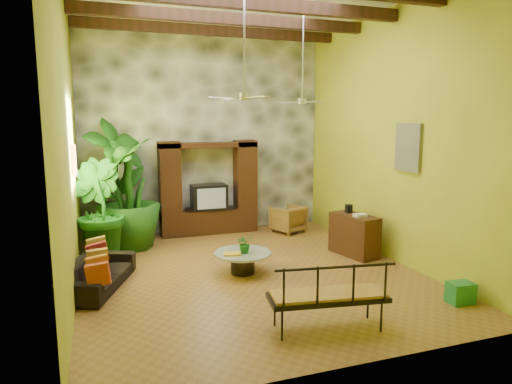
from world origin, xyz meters
name	(u,v)px	position (x,y,z in m)	size (l,w,h in m)	color
ground	(249,272)	(0.00, 0.00, 0.00)	(7.00, 7.00, 0.00)	brown
back_wall	(204,132)	(0.00, 3.50, 2.50)	(6.00, 0.02, 5.00)	#A8A026
left_wall	(67,140)	(-3.00, 0.00, 2.50)	(0.02, 7.00, 5.00)	#A8A026
right_wall	(391,136)	(3.00, 0.00, 2.50)	(0.02, 7.00, 5.00)	#A8A026
stone_accent_wall	(205,132)	(0.00, 3.44, 2.50)	(5.98, 0.10, 4.98)	#3F4147
ceiling_beams	(248,3)	(0.00, 0.00, 4.78)	(5.95, 5.36, 0.22)	black
entertainment_center	(209,195)	(0.00, 3.14, 0.97)	(2.40, 0.55, 2.30)	black
ceiling_fan_front	(245,84)	(-0.20, -0.40, 3.40)	(1.28, 1.28, 1.86)	#B3B3B8
ceiling_fan_back	(302,91)	(1.60, 1.20, 3.40)	(1.28, 1.28, 1.86)	#B3B3B8
wall_art_mask	(74,160)	(-2.96, 1.00, 2.10)	(0.06, 0.32, 0.55)	gold
wall_art_painting	(408,147)	(2.96, -0.60, 2.30)	(0.06, 0.70, 0.90)	#246387
sofa	(98,272)	(-2.65, 0.09, 0.27)	(1.85, 0.72, 0.54)	black
wicker_armchair	(288,219)	(1.90, 2.57, 0.33)	(0.71, 0.73, 0.67)	brown
tall_plant_a	(118,181)	(-2.15, 2.95, 1.43)	(1.51, 1.02, 2.86)	#1A5616
tall_plant_b	(97,210)	(-2.62, 1.73, 1.03)	(1.13, 0.91, 2.05)	#1B681C
tall_plant_c	(128,194)	(-1.97, 2.41, 1.22)	(1.36, 1.36, 2.43)	#1D5616
coffee_table	(243,260)	(-0.12, -0.01, 0.26)	(1.05, 1.05, 0.40)	black
centerpiece_plant	(245,243)	(-0.09, -0.04, 0.57)	(0.31, 0.27, 0.35)	#1A6521
yellow_tray	(233,254)	(-0.34, -0.10, 0.42)	(0.31, 0.22, 0.03)	yellow
iron_bench	(331,294)	(0.27, -2.63, 0.53)	(1.67, 0.82, 0.57)	black
side_console	(354,235)	(2.43, 0.30, 0.43)	(0.48, 1.07, 0.86)	#392412
green_bin	(461,293)	(2.65, -2.45, 0.16)	(0.38, 0.28, 0.33)	#1E7425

